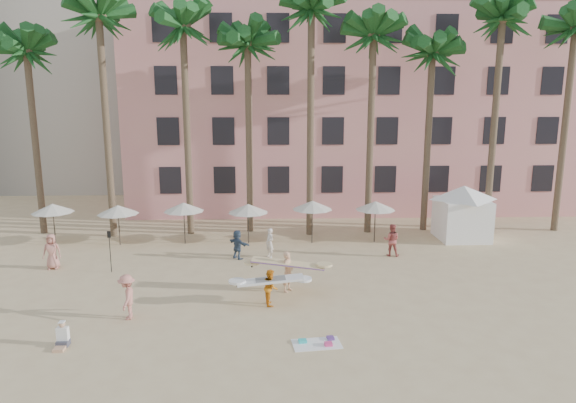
% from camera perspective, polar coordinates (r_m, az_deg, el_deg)
% --- Properties ---
extents(ground, '(120.00, 120.00, 0.00)m').
position_cam_1_polar(ground, '(20.82, -3.03, -14.27)').
color(ground, '#D1B789').
rests_on(ground, ground).
extents(pink_hotel, '(35.00, 14.00, 16.00)m').
position_cam_1_polar(pink_hotel, '(45.22, 6.52, 10.15)').
color(pink_hotel, '#E4958B').
rests_on(pink_hotel, ground).
extents(palm_row, '(44.40, 5.40, 16.30)m').
position_cam_1_polar(palm_row, '(33.96, -1.89, 18.16)').
color(palm_row, brown).
rests_on(palm_row, ground).
extents(umbrella_row, '(22.50, 2.70, 2.73)m').
position_cam_1_polar(umbrella_row, '(32.14, -8.02, -0.64)').
color(umbrella_row, '#332B23').
rests_on(umbrella_row, ground).
extents(cabana, '(4.56, 4.56, 3.50)m').
position_cam_1_polar(cabana, '(34.83, 18.83, -0.65)').
color(cabana, white).
rests_on(cabana, ground).
extents(beach_towel, '(1.91, 1.21, 0.14)m').
position_cam_1_polar(beach_towel, '(19.93, 3.34, -15.41)').
color(beach_towel, white).
rests_on(beach_towel, ground).
extents(carrier_yellow, '(3.49, 1.18, 1.96)m').
position_cam_1_polar(carrier_yellow, '(24.38, -0.00, -7.53)').
color(carrier_yellow, tan).
rests_on(carrier_yellow, ground).
extents(carrier_white, '(2.98, 0.94, 1.62)m').
position_cam_1_polar(carrier_white, '(22.96, -1.95, -9.32)').
color(carrier_white, orange).
rests_on(carrier_white, ground).
extents(beachgoers, '(19.72, 9.30, 1.92)m').
position_cam_1_polar(beachgoers, '(27.02, -8.10, -6.10)').
color(beachgoers, beige).
rests_on(beachgoers, ground).
extents(paddle, '(0.18, 0.04, 2.23)m').
position_cam_1_polar(paddle, '(28.41, -19.19, -4.72)').
color(paddle, black).
rests_on(paddle, ground).
extents(seated_man, '(0.42, 0.73, 0.95)m').
position_cam_1_polar(seated_man, '(21.29, -23.78, -13.71)').
color(seated_man, '#3F3F4C').
rests_on(seated_man, ground).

